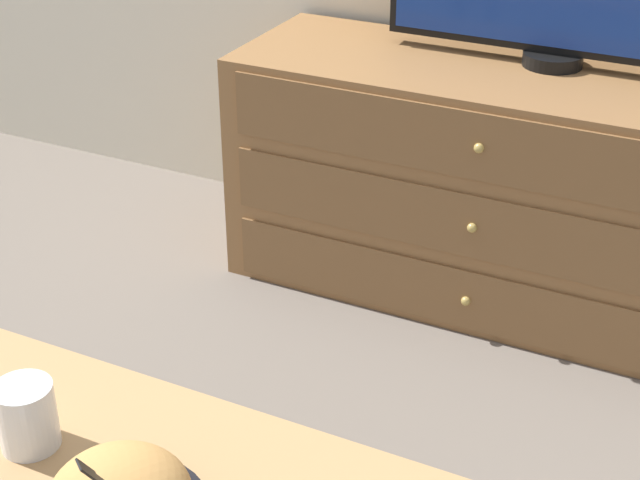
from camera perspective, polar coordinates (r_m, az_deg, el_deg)
ground_plane at (r=2.97m, az=8.71°, el=0.20°), size 12.00×12.00×0.00m
dresser at (r=2.57m, az=10.52°, el=2.98°), size 1.39×0.49×0.62m
drink_cup at (r=1.54m, az=-16.66°, el=-9.97°), size 0.09×0.09×0.11m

